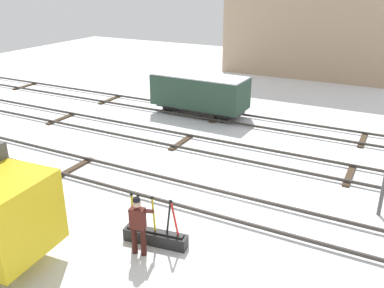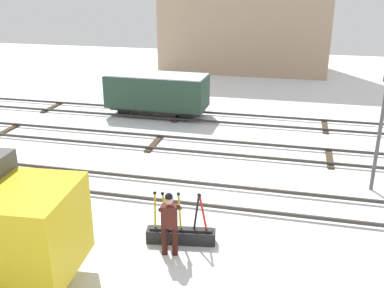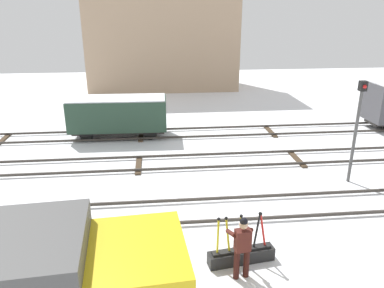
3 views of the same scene
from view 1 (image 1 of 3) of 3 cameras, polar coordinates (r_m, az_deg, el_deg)
ground_plane at (r=13.40m, az=3.14°, el=-8.41°), size 60.00×60.00×0.00m
track_main_line at (r=13.35m, az=3.15°, el=-7.99°), size 44.00×1.94×0.18m
track_siding_near at (r=16.86m, az=9.09°, el=-1.59°), size 44.00×1.94×0.18m
track_siding_far at (r=20.43m, az=12.74°, el=2.40°), size 44.00×1.94×0.18m
switch_lever_frame at (r=11.57m, az=-5.07°, el=-12.43°), size 1.83×0.63×1.45m
rail_worker at (r=10.86m, az=-7.42°, el=-10.61°), size 0.61×0.67×1.71m
apartment_building at (r=32.57m, az=16.59°, el=17.76°), size 12.26×5.32×9.66m
freight_car_mid_siding at (r=21.65m, az=1.06°, el=7.18°), size 4.98×2.03×2.11m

